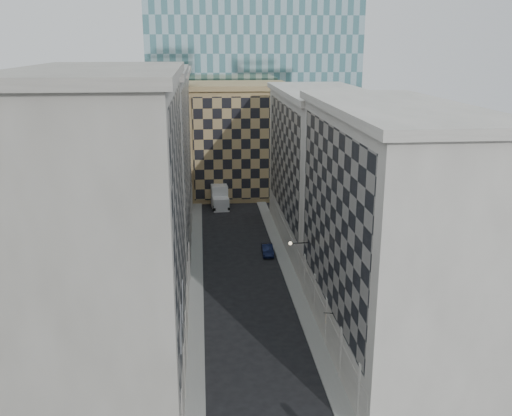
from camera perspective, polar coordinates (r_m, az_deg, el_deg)
sidewalk_west at (r=63.72m, az=-5.99°, el=-7.18°), size 1.50×100.00×0.15m
sidewalk_east at (r=64.43m, az=3.46°, el=-6.84°), size 1.50×100.00×0.15m
bldg_left_a at (r=42.26m, az=-14.21°, el=-2.87°), size 10.80×22.80×23.70m
bldg_left_b at (r=63.42m, az=-11.37°, el=3.18°), size 10.80×22.80×22.70m
bldg_left_c at (r=85.01m, az=-9.96°, el=6.19°), size 10.80×22.80×21.70m
bldg_right_a at (r=48.46m, az=13.02°, el=-2.20°), size 10.80×26.80×20.70m
bldg_right_b at (r=73.77m, az=6.49°, el=4.04°), size 10.80×28.80×19.70m
tan_block at (r=97.91m, az=-1.79°, el=6.90°), size 16.80×14.80×18.80m
church_tower at (r=110.61m, az=-3.46°, el=17.06°), size 7.20×7.20×51.50m
flagpoles_left at (r=38.64m, az=-7.44°, el=-10.50°), size 0.10×6.33×2.33m
bracket_lamp at (r=56.55m, az=3.63°, el=-3.54°), size 1.98×0.36×0.36m
box_truck at (r=91.21m, az=-3.68°, el=1.08°), size 2.95×6.45×3.46m
dark_car at (r=70.69m, az=1.15°, el=-4.20°), size 1.40×3.80×1.24m
shop_sign at (r=47.45m, az=7.02°, el=-10.78°), size 0.78×0.69×0.77m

